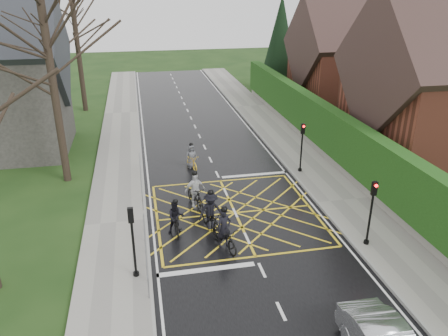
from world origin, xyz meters
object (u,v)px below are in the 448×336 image
object	(u,v)px
cyclist_front	(195,194)
cyclist_lead	(192,159)
cyclist_back	(176,220)
cyclist_rear	(224,234)
cyclist_mid	(211,215)

from	to	relation	value
cyclist_front	cyclist_lead	distance (m)	5.34
cyclist_back	cyclist_lead	size ratio (longest dim) A/B	0.97
cyclist_back	cyclist_lead	xyz separation A→B (m)	(1.75, 7.73, -0.09)
cyclist_back	cyclist_rear	bearing A→B (deg)	-40.76
cyclist_back	cyclist_lead	world-z (taller)	cyclist_back
cyclist_mid	cyclist_front	world-z (taller)	cyclist_mid
cyclist_rear	cyclist_mid	bearing A→B (deg)	82.10
cyclist_rear	cyclist_lead	world-z (taller)	cyclist_rear
cyclist_mid	cyclist_lead	world-z (taller)	cyclist_mid
cyclist_rear	cyclist_back	distance (m)	2.58
cyclist_back	cyclist_front	size ratio (longest dim) A/B	0.82
cyclist_back	cyclist_mid	distance (m)	1.67
cyclist_front	cyclist_lead	size ratio (longest dim) A/B	1.18
cyclist_mid	cyclist_lead	distance (m)	7.70
cyclist_lead	cyclist_back	bearing A→B (deg)	-116.23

